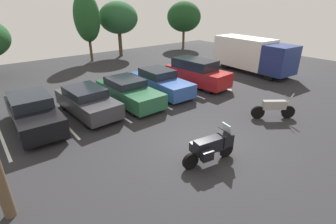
{
  "coord_description": "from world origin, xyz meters",
  "views": [
    {
      "loc": [
        -6.63,
        -5.92,
        5.45
      ],
      "look_at": [
        -0.32,
        1.91,
        0.98
      ],
      "focal_mm": 26.57,
      "sensor_mm": 36.0,
      "label": 1
    }
  ],
  "objects_px": {
    "motorcycle_touring": "(212,146)",
    "motorcycle_second": "(274,108)",
    "car_charcoal": "(87,101)",
    "car_red": "(197,73)",
    "car_black": "(33,112)",
    "car_green": "(128,92)",
    "car_blue": "(160,82)",
    "box_truck": "(252,54)"
  },
  "relations": [
    {
      "from": "motorcycle_touring",
      "to": "motorcycle_second",
      "type": "relative_size",
      "value": 1.19
    },
    {
      "from": "motorcycle_second",
      "to": "car_charcoal",
      "type": "xyz_separation_m",
      "value": [
        -7.06,
        6.45,
        0.13
      ]
    },
    {
      "from": "car_red",
      "to": "motorcycle_touring",
      "type": "bearing_deg",
      "value": -131.5
    },
    {
      "from": "car_black",
      "to": "motorcycle_second",
      "type": "bearing_deg",
      "value": -34.29
    },
    {
      "from": "motorcycle_second",
      "to": "car_charcoal",
      "type": "relative_size",
      "value": 0.42
    },
    {
      "from": "motorcycle_touring",
      "to": "car_black",
      "type": "bearing_deg",
      "value": 121.32
    },
    {
      "from": "car_green",
      "to": "car_blue",
      "type": "distance_m",
      "value": 2.52
    },
    {
      "from": "car_red",
      "to": "motorcycle_second",
      "type": "bearing_deg",
      "value": -97.63
    },
    {
      "from": "car_red",
      "to": "car_black",
      "type": "bearing_deg",
      "value": 178.85
    },
    {
      "from": "car_charcoal",
      "to": "car_green",
      "type": "xyz_separation_m",
      "value": [
        2.45,
        -0.03,
        -0.01
      ]
    },
    {
      "from": "car_charcoal",
      "to": "car_blue",
      "type": "height_order",
      "value": "car_blue"
    },
    {
      "from": "motorcycle_touring",
      "to": "car_red",
      "type": "distance_m",
      "value": 9.24
    },
    {
      "from": "car_black",
      "to": "car_red",
      "type": "bearing_deg",
      "value": -1.15
    },
    {
      "from": "motorcycle_touring",
      "to": "box_truck",
      "type": "height_order",
      "value": "box_truck"
    },
    {
      "from": "car_blue",
      "to": "box_truck",
      "type": "distance_m",
      "value": 9.22
    },
    {
      "from": "motorcycle_touring",
      "to": "car_blue",
      "type": "xyz_separation_m",
      "value": [
        3.18,
        7.25,
        0.05
      ]
    },
    {
      "from": "car_green",
      "to": "motorcycle_second",
      "type": "bearing_deg",
      "value": -54.35
    },
    {
      "from": "motorcycle_touring",
      "to": "car_green",
      "type": "relative_size",
      "value": 0.46
    },
    {
      "from": "motorcycle_second",
      "to": "car_charcoal",
      "type": "height_order",
      "value": "car_charcoal"
    },
    {
      "from": "car_green",
      "to": "box_truck",
      "type": "xyz_separation_m",
      "value": [
        11.68,
        -0.26,
        0.79
      ]
    },
    {
      "from": "car_charcoal",
      "to": "box_truck",
      "type": "xyz_separation_m",
      "value": [
        14.14,
        -0.29,
        0.78
      ]
    },
    {
      "from": "car_green",
      "to": "box_truck",
      "type": "height_order",
      "value": "box_truck"
    },
    {
      "from": "car_blue",
      "to": "box_truck",
      "type": "bearing_deg",
      "value": -3.25
    },
    {
      "from": "car_black",
      "to": "box_truck",
      "type": "bearing_deg",
      "value": -1.35
    },
    {
      "from": "motorcycle_second",
      "to": "car_blue",
      "type": "height_order",
      "value": "car_blue"
    },
    {
      "from": "car_green",
      "to": "car_red",
      "type": "xyz_separation_m",
      "value": [
        5.45,
        -0.08,
        0.22
      ]
    },
    {
      "from": "motorcycle_second",
      "to": "car_blue",
      "type": "relative_size",
      "value": 0.38
    },
    {
      "from": "motorcycle_second",
      "to": "car_black",
      "type": "xyz_separation_m",
      "value": [
        -9.61,
        6.55,
        0.18
      ]
    },
    {
      "from": "car_black",
      "to": "car_charcoal",
      "type": "height_order",
      "value": "car_black"
    },
    {
      "from": "car_black",
      "to": "car_blue",
      "type": "bearing_deg",
      "value": 0.97
    },
    {
      "from": "motorcycle_touring",
      "to": "car_green",
      "type": "distance_m",
      "value": 7.02
    },
    {
      "from": "car_green",
      "to": "car_blue",
      "type": "height_order",
      "value": "car_blue"
    },
    {
      "from": "car_blue",
      "to": "motorcycle_second",
      "type": "bearing_deg",
      "value": -72.61
    },
    {
      "from": "car_green",
      "to": "box_truck",
      "type": "bearing_deg",
      "value": -1.28
    },
    {
      "from": "motorcycle_second",
      "to": "car_green",
      "type": "bearing_deg",
      "value": 125.65
    },
    {
      "from": "box_truck",
      "to": "car_charcoal",
      "type": "bearing_deg",
      "value": 178.81
    },
    {
      "from": "motorcycle_touring",
      "to": "car_black",
      "type": "distance_m",
      "value": 8.34
    },
    {
      "from": "car_green",
      "to": "car_red",
      "type": "height_order",
      "value": "car_red"
    },
    {
      "from": "car_charcoal",
      "to": "car_green",
      "type": "bearing_deg",
      "value": -0.81
    },
    {
      "from": "motorcycle_second",
      "to": "car_blue",
      "type": "xyz_separation_m",
      "value": [
        -2.09,
        6.68,
        0.15
      ]
    },
    {
      "from": "box_truck",
      "to": "car_green",
      "type": "bearing_deg",
      "value": 178.72
    },
    {
      "from": "motorcycle_second",
      "to": "car_black",
      "type": "height_order",
      "value": "car_black"
    }
  ]
}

